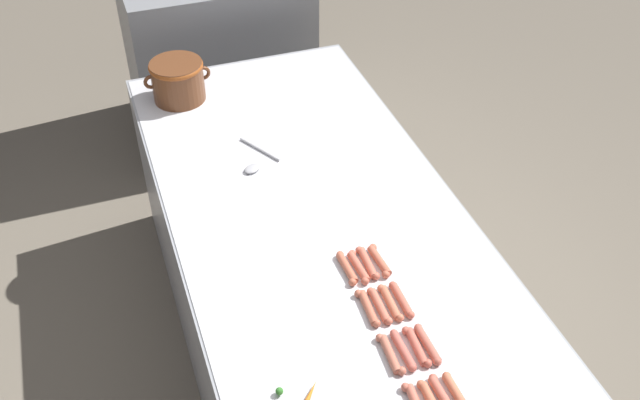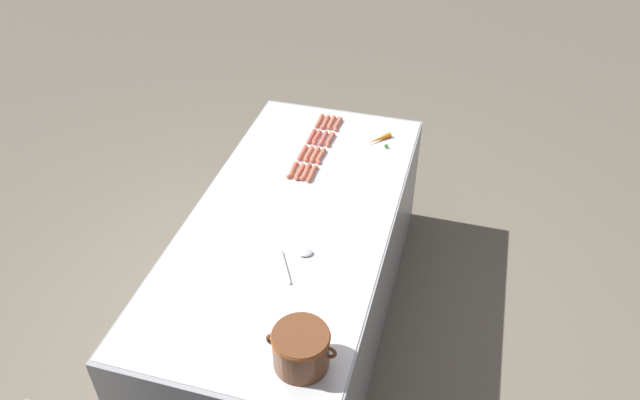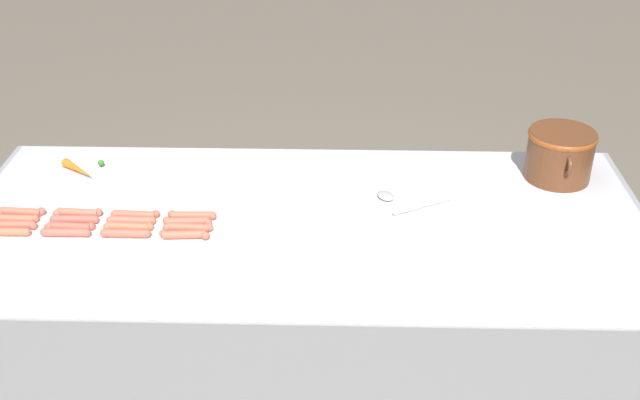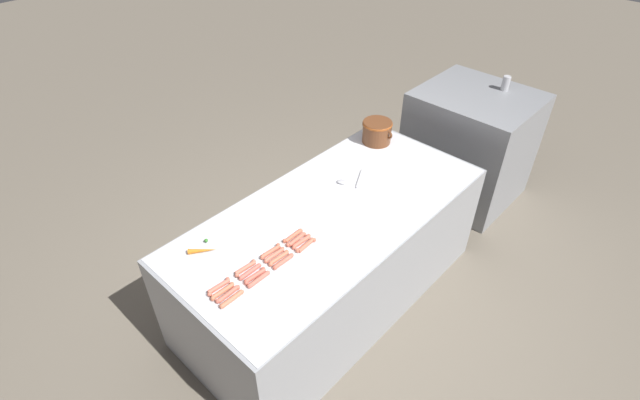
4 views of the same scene
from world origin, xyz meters
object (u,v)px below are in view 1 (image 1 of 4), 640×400
Objects in this scene: hot_dog_11 at (367,263)px; hot_dog_12 at (457,395)px; hot_dog_2 at (367,308)px; bean_pot at (178,79)px; back_cabinet at (216,50)px; hot_dog_15 at (379,261)px; hot_dog_1 at (390,354)px; hot_dog_5 at (403,350)px; hot_dog_14 at (401,300)px; hot_dog_6 at (380,306)px; hot_dog_8 at (443,397)px; hot_dog_13 at (428,344)px; hot_dog_7 at (359,267)px; hot_dog_10 at (390,303)px; hot_dog_9 at (417,347)px; serving_spoon at (255,162)px; hot_dog_3 at (346,268)px.

hot_dog_12 is at bearing -85.95° from hot_dog_11.
bean_pot reaches higher than hot_dog_2.
hot_dog_15 is at bearing -88.08° from back_cabinet.
hot_dog_1 and hot_dog_5 have the same top height.
hot_dog_6 is at bearing -179.37° from hot_dog_14.
hot_dog_12 is 1.00× the size of hot_dog_14.
hot_dog_8 and hot_dog_13 have the same top height.
hot_dog_5 is at bearing -90.52° from hot_dog_7.
back_cabinet reaches higher than hot_dog_1.
hot_dog_2 and hot_dog_13 have the same top height.
hot_dog_2 is 0.54× the size of bean_pot.
hot_dog_2 is 0.38m from hot_dog_8.
bean_pot is (-0.39, 1.42, 0.09)m from hot_dog_10.
back_cabinet reaches higher than hot_dog_9.
hot_dog_13 is 0.62× the size of serving_spoon.
back_cabinet is at bearing 88.93° from hot_dog_1.
hot_dog_13 is at bearing 77.42° from hot_dog_8.
hot_dog_1 and hot_dog_12 have the same top height.
hot_dog_15 is (0.08, 0.18, 0.00)m from hot_dog_6.
hot_dog_1 is 0.20m from hot_dog_10.
hot_dog_12 is at bearing -84.08° from hot_dog_10.
back_cabinet reaches higher than serving_spoon.
hot_dog_1 is 1.00× the size of hot_dog_15.
hot_dog_11 is at bearing -89.15° from back_cabinet.
hot_dog_1 is 0.19m from hot_dog_6.
hot_dog_2 and hot_dog_10 have the same top height.
serving_spoon is at bearing 98.61° from hot_dog_2.
bean_pot is at bearing 103.38° from hot_dog_12.
hot_dog_12 is at bearing -89.95° from hot_dog_13.
hot_dog_5 is 1.00× the size of hot_dog_8.
hot_dog_1 reaches higher than serving_spoon.
hot_dog_3 is at bearing 102.41° from hot_dog_9.
hot_dog_15 is (0.00, 0.56, 0.00)m from hot_dog_12.
back_cabinet is 1.58m from serving_spoon.
hot_dog_7 and hot_dog_15 have the same top height.
hot_dog_11 is (0.08, 0.18, 0.00)m from hot_dog_2.
bean_pot is (-0.35, 1.24, 0.09)m from hot_dog_7.
hot_dog_3 is (-0.00, 0.18, 0.00)m from hot_dog_2.
hot_dog_10 is (0.03, -2.39, 0.34)m from back_cabinet.
hot_dog_2 is at bearing 174.13° from hot_dog_6.
bean_pot reaches higher than hot_dog_10.
hot_dog_2 and hot_dog_12 have the same top height.
serving_spoon is at bearing 103.50° from hot_dog_10.
hot_dog_7 is 0.37m from hot_dog_9.
hot_dog_14 is at bearing 83.76° from hot_dog_8.
hot_dog_11 is (0.04, 0.19, 0.00)m from hot_dog_6.
hot_dog_9 is (0.09, -0.00, 0.00)m from hot_dog_1.
hot_dog_12 is (0.08, -0.37, 0.00)m from hot_dog_6.
back_cabinet is 2.60m from hot_dog_13.
hot_dog_9 is 0.62× the size of serving_spoon.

